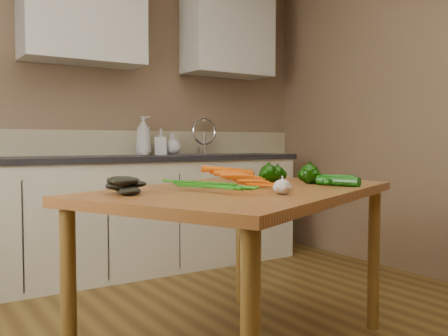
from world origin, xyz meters
The scene contains 18 objects.
room centered at (0.00, 0.17, 1.25)m, with size 4.04×5.04×2.64m.
counter_run centered at (0.21, 2.19, 0.46)m, with size 2.84×0.64×1.14m.
upper_cabinets centered at (0.51, 2.32, 1.95)m, with size 2.15×0.35×0.70m.
table centered at (0.05, 0.45, 0.71)m, with size 1.74×1.48×0.79m.
soap_bottle_a centered at (0.39, 2.35, 1.06)m, with size 0.12×0.12×0.32m, color silver.
soap_bottle_b centered at (0.54, 2.34, 1.01)m, with size 0.10×0.10×0.22m, color silver.
soap_bottle_c centered at (0.66, 2.35, 0.99)m, with size 0.14×0.14×0.18m, color silver.
carrot_bunch centered at (-0.02, 0.45, 0.83)m, with size 0.28×0.21×0.07m, color #DB5505, non-canonical shape.
leafy_greens centered at (-0.49, 0.50, 0.85)m, with size 0.21×0.19×0.11m, color black, non-canonical shape.
garlic_bulb centered at (0.02, 0.13, 0.82)m, with size 0.07×0.07×0.06m, color beige.
pepper_a centered at (0.30, 0.57, 0.84)m, with size 0.10×0.10×0.10m, color #0B3202.
pepper_b centered at (0.42, 0.65, 0.83)m, with size 0.08×0.08×0.08m, color #0B3202.
pepper_c centered at (0.47, 0.46, 0.84)m, with size 0.10×0.10×0.10m, color #0B3202.
tomato_a centered at (0.20, 0.68, 0.83)m, with size 0.07×0.07×0.06m, color #8A0802.
tomato_b centered at (0.24, 0.77, 0.82)m, with size 0.07×0.07×0.06m, color #C24D04.
tomato_c centered at (0.31, 0.78, 0.83)m, with size 0.07×0.07×0.07m, color #C24D04.
zucchini_a centered at (0.54, 0.36, 0.82)m, with size 0.05×0.05×0.21m, color #084307.
zucchini_b centered at (0.49, 0.28, 0.82)m, with size 0.05×0.05×0.22m, color #084307.
Camera 1 is at (-1.27, -1.43, 1.01)m, focal length 40.00 mm.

